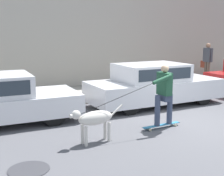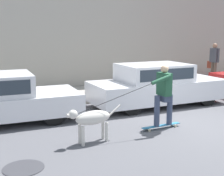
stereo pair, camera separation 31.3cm
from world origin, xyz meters
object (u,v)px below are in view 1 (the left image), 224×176
(dog, at_px, (94,119))
(pedestrian_with_bag, at_px, (207,60))
(skateboarder, at_px, (164,92))
(parked_car_1, at_px, (154,85))

(dog, distance_m, pedestrian_with_bag, 8.97)
(skateboarder, xyz_separation_m, pedestrian_with_bag, (5.64, 4.51, 0.21))
(parked_car_1, bearing_deg, skateboarder, -119.35)
(parked_car_1, relative_size, dog, 3.43)
(dog, height_order, skateboarder, skateboarder)
(dog, bearing_deg, pedestrian_with_bag, -154.41)
(parked_car_1, height_order, pedestrian_with_bag, pedestrian_with_bag)
(dog, xyz_separation_m, skateboarder, (1.96, 0.22, 0.37))
(dog, height_order, pedestrian_with_bag, pedestrian_with_bag)
(parked_car_1, height_order, dog, parked_car_1)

